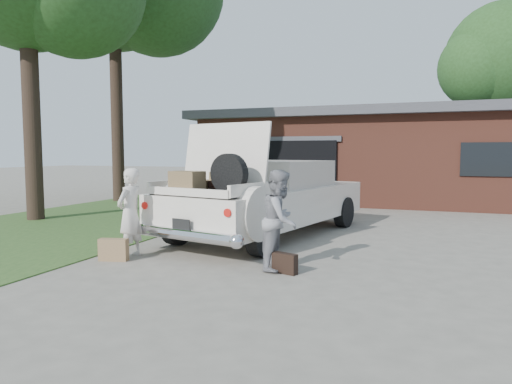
% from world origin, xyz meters
% --- Properties ---
extents(ground, '(90.00, 90.00, 0.00)m').
position_xyz_m(ground, '(0.00, 0.00, 0.00)').
color(ground, gray).
rests_on(ground, ground).
extents(grass_strip, '(6.00, 16.00, 0.02)m').
position_xyz_m(grass_strip, '(-5.50, 3.00, 0.01)').
color(grass_strip, '#2D4C1E').
rests_on(grass_strip, ground).
extents(house, '(12.80, 7.80, 3.30)m').
position_xyz_m(house, '(0.98, 11.47, 1.67)').
color(house, brown).
rests_on(house, ground).
extents(tree_right, '(5.80, 5.04, 8.51)m').
position_xyz_m(tree_right, '(6.06, 16.44, 5.73)').
color(tree_right, '#38281E').
rests_on(tree_right, ground).
extents(sedan, '(3.36, 6.02, 2.35)m').
position_xyz_m(sedan, '(-0.36, 2.36, 0.83)').
color(sedan, silver).
rests_on(sedan, ground).
extents(woman_left, '(0.37, 0.56, 1.54)m').
position_xyz_m(woman_left, '(-1.92, -0.44, 0.77)').
color(woman_left, silver).
rests_on(woman_left, ground).
extents(woman_right, '(0.60, 0.76, 1.54)m').
position_xyz_m(woman_right, '(0.74, -0.33, 0.77)').
color(woman_right, gray).
rests_on(woman_right, ground).
extents(suitcase_left, '(0.50, 0.26, 0.37)m').
position_xyz_m(suitcase_left, '(-2.03, -0.76, 0.19)').
color(suitcase_left, '#9C774F').
rests_on(suitcase_left, ground).
extents(suitcase_right, '(0.41, 0.24, 0.30)m').
position_xyz_m(suitcase_right, '(0.88, -0.54, 0.15)').
color(suitcase_right, black).
rests_on(suitcase_right, ground).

